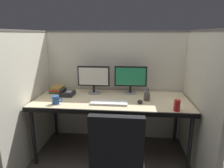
# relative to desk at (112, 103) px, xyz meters

# --- Properties ---
(ground_plane) EXTENTS (8.00, 8.00, 0.00)m
(ground_plane) POSITION_rel_desk_xyz_m (0.00, -0.29, -0.69)
(ground_plane) COLOR #423D38
(cubicle_partition_rear) EXTENTS (2.21, 0.06, 1.57)m
(cubicle_partition_rear) POSITION_rel_desk_xyz_m (0.00, 0.46, 0.10)
(cubicle_partition_rear) COLOR beige
(cubicle_partition_rear) RESTS_ON ground
(cubicle_partition_left) EXTENTS (0.06, 1.41, 1.57)m
(cubicle_partition_left) POSITION_rel_desk_xyz_m (-0.99, -0.09, 0.10)
(cubicle_partition_left) COLOR beige
(cubicle_partition_left) RESTS_ON ground
(cubicle_partition_right) EXTENTS (0.06, 1.41, 1.57)m
(cubicle_partition_right) POSITION_rel_desk_xyz_m (0.99, -0.09, 0.10)
(cubicle_partition_right) COLOR beige
(cubicle_partition_right) RESTS_ON ground
(desk) EXTENTS (1.90, 0.80, 0.74)m
(desk) POSITION_rel_desk_xyz_m (0.00, 0.00, 0.00)
(desk) COLOR beige
(desk) RESTS_ON ground
(monitor_left) EXTENTS (0.43, 0.17, 0.37)m
(monitor_left) POSITION_rel_desk_xyz_m (-0.27, 0.23, 0.27)
(monitor_left) COLOR gray
(monitor_left) RESTS_ON desk
(monitor_right) EXTENTS (0.43, 0.17, 0.37)m
(monitor_right) POSITION_rel_desk_xyz_m (0.23, 0.27, 0.27)
(monitor_right) COLOR gray
(monitor_right) RESTS_ON desk
(keyboard_main) EXTENTS (0.43, 0.15, 0.02)m
(keyboard_main) POSITION_rel_desk_xyz_m (-0.01, -0.16, 0.06)
(keyboard_main) COLOR silver
(keyboard_main) RESTS_ON desk
(computer_mouse) EXTENTS (0.06, 0.10, 0.04)m
(computer_mouse) POSITION_rel_desk_xyz_m (0.35, -0.11, 0.07)
(computer_mouse) COLOR black
(computer_mouse) RESTS_ON desk
(soda_can) EXTENTS (0.07, 0.07, 0.12)m
(soda_can) POSITION_rel_desk_xyz_m (0.72, -0.31, 0.11)
(soda_can) COLOR red
(soda_can) RESTS_ON desk
(pen_cup) EXTENTS (0.08, 0.08, 0.17)m
(pen_cup) POSITION_rel_desk_xyz_m (0.43, -0.00, 0.10)
(pen_cup) COLOR #4C4742
(pen_cup) RESTS_ON desk
(coffee_mug) EXTENTS (0.13, 0.08, 0.09)m
(coffee_mug) POSITION_rel_desk_xyz_m (-0.63, -0.23, 0.10)
(coffee_mug) COLOR #264C8C
(coffee_mug) RESTS_ON desk
(desk_phone) EXTENTS (0.17, 0.19, 0.09)m
(desk_phone) POSITION_rel_desk_xyz_m (-0.60, 0.10, 0.08)
(desk_phone) COLOR black
(desk_phone) RESTS_ON desk
(book_stack) EXTENTS (0.16, 0.22, 0.08)m
(book_stack) POSITION_rel_desk_xyz_m (-0.79, 0.23, 0.09)
(book_stack) COLOR #26723F
(book_stack) RESTS_ON desk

